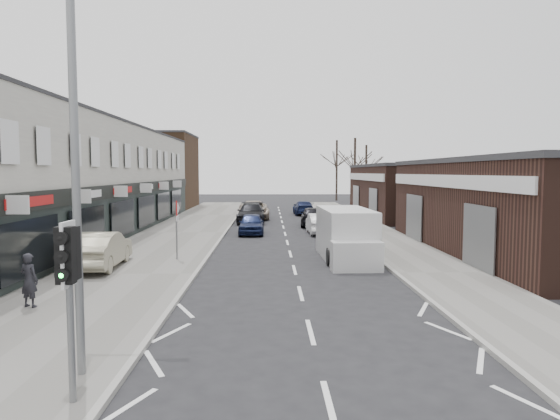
{
  "coord_description": "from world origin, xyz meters",
  "views": [
    {
      "loc": [
        -1.04,
        -10.32,
        4.04
      ],
      "look_at": [
        -0.63,
        8.48,
        2.6
      ],
      "focal_mm": 32.0,
      "sensor_mm": 36.0,
      "label": 1
    }
  ],
  "objects": [
    {
      "name": "tree_far_b",
      "position": [
        11.5,
        54.0,
        0.0
      ],
      "size": [
        3.6,
        3.6,
        7.5
      ],
      "primitive_type": null,
      "color": "#382D26",
      "rests_on": "ground"
    },
    {
      "name": "traffic_light",
      "position": [
        -4.4,
        -2.02,
        2.41
      ],
      "size": [
        0.28,
        0.6,
        3.1
      ],
      "color": "slate",
      "rests_on": "pavement_left"
    },
    {
      "name": "parked_car_right_c",
      "position": [
        2.21,
        36.69,
        0.65
      ],
      "size": [
        1.88,
        4.52,
        1.31
      ],
      "primitive_type": "imported",
      "rotation": [
        0.0,
        0.0,
        3.15
      ],
      "color": "#141D40",
      "rests_on": "ground"
    },
    {
      "name": "pavement_left",
      "position": [
        -6.75,
        22.0,
        0.06
      ],
      "size": [
        5.5,
        64.0,
        0.12
      ],
      "primitive_type": "cube",
      "color": "slate",
      "rests_on": "ground"
    },
    {
      "name": "right_unit_far",
      "position": [
        12.5,
        34.0,
        2.25
      ],
      "size": [
        10.0,
        16.0,
        4.5
      ],
      "primitive_type": "cube",
      "color": "#341E17",
      "rests_on": "ground"
    },
    {
      "name": "ground",
      "position": [
        0.0,
        0.0,
        0.0
      ],
      "size": [
        160.0,
        160.0,
        0.0
      ],
      "primitive_type": "plane",
      "color": "black",
      "rests_on": "ground"
    },
    {
      "name": "brick_block_far",
      "position": [
        -13.5,
        45.0,
        4.0
      ],
      "size": [
        8.0,
        10.0,
        8.0
      ],
      "primitive_type": "cube",
      "color": "#4B3220",
      "rests_on": "ground"
    },
    {
      "name": "sedan_on_pavement",
      "position": [
        -7.96,
        10.02,
        0.87
      ],
      "size": [
        1.78,
        4.6,
        1.49
      ],
      "primitive_type": "imported",
      "rotation": [
        0.0,
        0.0,
        3.19
      ],
      "color": "#9D977E",
      "rests_on": "pavement_left"
    },
    {
      "name": "warning_sign",
      "position": [
        -5.16,
        12.0,
        2.2
      ],
      "size": [
        0.12,
        0.8,
        2.7
      ],
      "color": "slate",
      "rests_on": "pavement_left"
    },
    {
      "name": "pedestrian",
      "position": [
        -8.0,
        4.06,
        0.91
      ],
      "size": [
        0.67,
        0.55,
        1.59
      ],
      "primitive_type": "imported",
      "rotation": [
        0.0,
        0.0,
        2.8
      ],
      "color": "black",
      "rests_on": "pavement_left"
    },
    {
      "name": "pavement_right",
      "position": [
        5.75,
        22.0,
        0.06
      ],
      "size": [
        3.5,
        64.0,
        0.12
      ],
      "primitive_type": "cube",
      "color": "slate",
      "rests_on": "ground"
    },
    {
      "name": "tree_far_a",
      "position": [
        9.0,
        48.0,
        0.0
      ],
      "size": [
        3.6,
        3.6,
        8.0
      ],
      "primitive_type": null,
      "color": "#382D26",
      "rests_on": "ground"
    },
    {
      "name": "parked_car_right_a",
      "position": [
        2.22,
        22.01,
        0.67
      ],
      "size": [
        1.51,
        4.1,
        1.34
      ],
      "primitive_type": "imported",
      "rotation": [
        0.0,
        0.0,
        3.16
      ],
      "color": "silver",
      "rests_on": "ground"
    },
    {
      "name": "tree_far_c",
      "position": [
        8.5,
        60.0,
        0.0
      ],
      "size": [
        3.6,
        3.6,
        8.5
      ],
      "primitive_type": null,
      "color": "#382D26",
      "rests_on": "ground"
    },
    {
      "name": "parked_car_right_b",
      "position": [
        2.2,
        26.67,
        0.75
      ],
      "size": [
        2.06,
        4.5,
        1.5
      ],
      "primitive_type": "imported",
      "rotation": [
        0.0,
        0.0,
        3.07
      ],
      "color": "black",
      "rests_on": "ground"
    },
    {
      "name": "parked_car_left_a",
      "position": [
        -2.2,
        21.93,
        0.68
      ],
      "size": [
        1.61,
        3.97,
        1.35
      ],
      "primitive_type": "imported",
      "rotation": [
        0.0,
        0.0,
        0.0
      ],
      "color": "#151E41",
      "rests_on": "ground"
    },
    {
      "name": "white_van",
      "position": [
        2.51,
        12.44,
        1.1
      ],
      "size": [
        2.27,
        6.06,
        2.34
      ],
      "rotation": [
        0.0,
        0.0,
        0.03
      ],
      "color": "silver",
      "rests_on": "ground"
    },
    {
      "name": "parked_car_left_c",
      "position": [
        -2.38,
        32.69,
        0.77
      ],
      "size": [
        2.79,
        5.63,
        1.53
      ],
      "primitive_type": "imported",
      "rotation": [
        0.0,
        0.0,
        0.05
      ],
      "color": "#A59684",
      "rests_on": "ground"
    },
    {
      "name": "parked_car_left_b",
      "position": [
        -2.47,
        29.19,
        0.77
      ],
      "size": [
        2.17,
        5.3,
        1.53
      ],
      "primitive_type": "imported",
      "rotation": [
        0.0,
        0.0,
        -0.0
      ],
      "color": "black",
      "rests_on": "ground"
    },
    {
      "name": "shop_terrace_left",
      "position": [
        -13.5,
        19.5,
        3.55
      ],
      "size": [
        8.0,
        41.0,
        7.1
      ],
      "primitive_type": "cube",
      "color": "beige",
      "rests_on": "ground"
    },
    {
      "name": "street_lamp",
      "position": [
        -4.53,
        -0.8,
        4.62
      ],
      "size": [
        2.23,
        0.22,
        8.0
      ],
      "color": "slate",
      "rests_on": "pavement_left"
    },
    {
      "name": "right_unit_near",
      "position": [
        12.5,
        14.0,
        2.25
      ],
      "size": [
        10.0,
        18.0,
        4.5
      ],
      "primitive_type": "cube",
      "color": "#341E17",
      "rests_on": "ground"
    }
  ]
}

